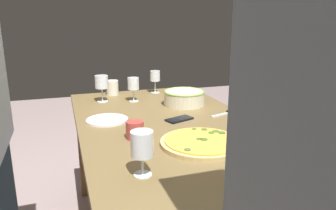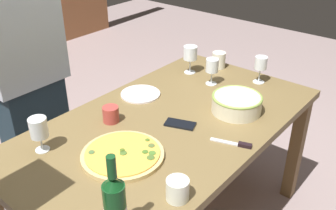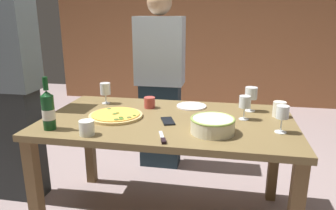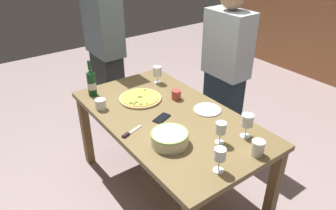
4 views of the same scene
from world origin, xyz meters
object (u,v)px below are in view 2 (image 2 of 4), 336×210
side_plate (140,94)px  wine_glass_far_right (261,64)px  wine_glass_far_left (190,54)px  cup_ceramic (111,114)px  cup_spare (178,189)px  pizza_knife (237,144)px  pizza (123,155)px  wine_glass_near_pizza (212,66)px  person_host (26,79)px  serving_bowl (237,103)px  dining_table (168,137)px  cup_amber (219,60)px  wine_glass_by_bottle (39,128)px  wine_bottle (115,207)px  cell_phone (180,124)px

side_plate → wine_glass_far_right: bearing=-37.1°
wine_glass_far_left → cup_ceramic: bearing=-175.8°
cup_spare → pizza_knife: (0.43, 0.01, -0.04)m
pizza → cup_spare: 0.34m
pizza_knife → wine_glass_near_pizza: bearing=44.3°
person_host → wine_glass_far_left: bearing=37.7°
serving_bowl → cup_spare: (-0.69, -0.16, -0.01)m
pizza → person_host: 0.88m
dining_table → cup_amber: size_ratio=15.89×
dining_table → cup_ceramic: cup_ceramic is taller
wine_glass_by_bottle → cup_ceramic: size_ratio=1.99×
pizza → wine_glass_near_pizza: 0.83m
wine_bottle → pizza_knife: 0.69m
wine_glass_by_bottle → serving_bowl: bearing=-29.7°
pizza → serving_bowl: (0.64, -0.17, 0.04)m
cup_amber → person_host: (-0.94, 0.66, 0.01)m
dining_table → pizza_knife: 0.37m
wine_glass_far_right → person_host: (-0.91, 0.97, -0.06)m
wine_glass_far_right → pizza_knife: (-0.64, -0.23, -0.11)m
wine_glass_by_bottle → pizza_knife: wine_glass_by_bottle is taller
wine_bottle → wine_glass_far_left: bearing=26.4°
wine_glass_by_bottle → cup_ceramic: wine_glass_by_bottle is taller
cup_spare → person_host: size_ratio=0.05×
wine_glass_near_pizza → cup_amber: bearing=23.5°
wine_bottle → wine_glass_far_right: 1.34m
pizza → wine_glass_by_bottle: bearing=121.6°
serving_bowl → person_host: (-0.53, 1.04, 0.01)m
cell_phone → side_plate: bearing=-127.1°
wine_glass_far_right → dining_table: bearing=169.2°
wine_glass_by_bottle → cup_spare: 0.65m
wine_bottle → wine_glass_by_bottle: size_ratio=1.98×
serving_bowl → pizza: bearing=165.2°
side_plate → pizza: bearing=-144.3°
wine_glass_far_right → person_host: size_ratio=0.10×
cup_amber → pizza_knife: 0.86m
cell_phone → wine_bottle: bearing=0.7°
cell_phone → cup_ceramic: bearing=-76.7°
cup_amber → cup_ceramic: bearing=177.4°
serving_bowl → cell_phone: size_ratio=1.76×
pizza → wine_glass_far_right: (1.02, -0.09, 0.10)m
cup_spare → side_plate: (0.51, 0.66, -0.04)m
cup_spare → person_host: (0.16, 1.20, 0.02)m
person_host → wine_bottle: bearing=-35.1°
wine_glass_near_pizza → cup_spare: wine_glass_near_pizza is taller
cell_phone → pizza_knife: pizza_knife is taller
wine_bottle → side_plate: wine_bottle is taller
wine_glass_far_left → cup_ceramic: (-0.71, -0.05, -0.08)m
cup_amber → cell_phone: cup_amber is taller
pizza_knife → cup_spare: bearing=-178.9°
pizza → wine_glass_far_right: wine_glass_far_right is taller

